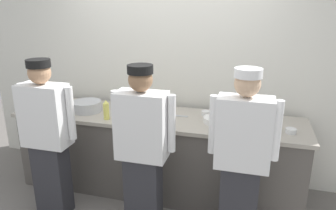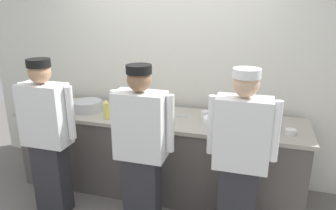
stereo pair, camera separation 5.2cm
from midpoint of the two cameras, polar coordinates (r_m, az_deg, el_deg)
The scene contains 16 objects.
ground_plane at distance 3.55m, azimuth -4.33°, elevation -17.95°, with size 9.00×9.00×0.00m, color slate.
wall_back at distance 3.79m, azimuth -0.23°, elevation 8.68°, with size 4.97×0.10×2.95m.
prep_counter at distance 3.64m, azimuth -2.38°, elevation -8.64°, with size 3.17×0.75×0.90m.
chef_near_left at distance 3.30m, azimuth -21.30°, elevation -5.22°, with size 0.58×0.24×1.60m.
chef_center at distance 2.84m, azimuth -5.17°, elevation -7.71°, with size 0.58×0.24×1.59m.
chef_far_right at distance 2.74m, azimuth 12.60°, elevation -9.01°, with size 0.59×0.24×1.60m.
plate_stack_front at distance 3.28m, azimuth 7.93°, elevation -2.67°, with size 0.23×0.23×0.06m.
mixing_bowl_steel at distance 3.71m, azimuth -14.76°, elevation -0.21°, with size 0.33×0.33×0.12m, color #B7BABF.
sheet_tray at distance 3.27m, azimuth 15.15°, elevation -3.58°, with size 0.45×0.33×0.02m, color #B7BABF.
squeeze_bottle_primary at distance 3.40m, azimuth -11.48°, elevation -0.89°, with size 0.06×0.06×0.21m.
squeeze_bottle_secondary at distance 3.34m, azimuth -4.25°, elevation -1.04°, with size 0.06×0.06×0.19m.
ramekin_red_sauce at distance 3.64m, azimuth -5.16°, elevation -0.58°, with size 0.09×0.09×0.05m.
ramekin_yellow_sauce at distance 3.20m, azimuth 20.78°, elevation -4.33°, with size 0.10×0.10×0.05m.
ramekin_green_sauce at distance 3.49m, azimuth 6.36°, elevation -1.42°, with size 0.09×0.09×0.05m.
deli_cup at distance 3.97m, azimuth -22.26°, elevation 0.09°, with size 0.09×0.09×0.11m, color white.
chefs_knife at distance 3.46m, azimuth 0.52°, elevation -1.84°, with size 0.28×0.03×0.02m.
Camera 1 is at (0.99, -2.71, 2.07)m, focal length 33.89 mm.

